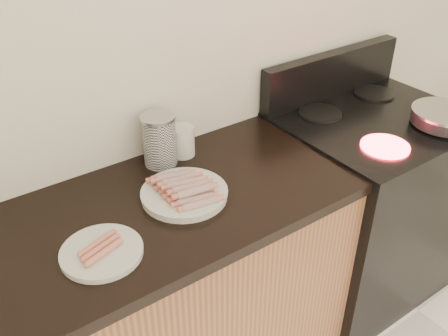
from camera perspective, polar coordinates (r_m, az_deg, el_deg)
wall_back at (r=1.75m, az=-6.22°, el=14.23°), size 4.00×0.04×2.60m
counter_slab at (r=1.51m, az=-22.88°, el=-10.67°), size 2.20×0.62×0.04m
stove at (r=2.40m, az=15.53°, el=-4.24°), size 0.76×0.65×0.91m
stove_panel at (r=2.29m, az=12.20°, el=10.44°), size 0.76×0.06×0.20m
burner_near_left at (r=1.95m, az=17.93°, el=2.38°), size 0.18×0.18×0.01m
burner_near_right at (r=2.21m, az=23.48°, el=4.87°), size 0.18×0.18×0.01m
burner_far_left at (r=2.14m, az=10.93°, el=6.21°), size 0.18×0.18×0.01m
burner_far_right at (r=2.38m, az=16.80°, el=8.17°), size 0.18×0.18×0.01m
frying_pan at (r=2.18m, az=24.02°, el=5.35°), size 0.26×0.46×0.05m
main_plate at (r=1.62m, az=-4.55°, el=-3.05°), size 0.36×0.36×0.02m
side_plate at (r=1.44m, az=-13.80°, el=-9.32°), size 0.27×0.27×0.02m
hotdog_pile at (r=1.60m, az=-4.59°, el=-2.17°), size 0.12×0.24×0.05m
plain_sausages at (r=1.43m, az=-13.89°, el=-8.80°), size 0.12×0.10×0.02m
canister at (r=1.75m, az=-7.38°, el=3.20°), size 0.12×0.12×0.19m
mug at (r=1.82m, az=-4.79°, el=3.09°), size 0.12×0.12×0.11m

